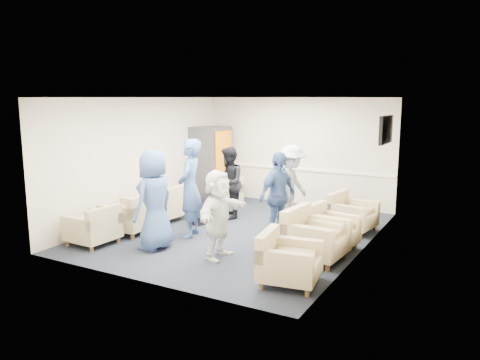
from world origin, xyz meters
The scene contains 25 objects.
floor centered at (0.00, 0.00, 0.00)m, with size 6.00×6.00×0.00m, color black.
ceiling centered at (0.00, 0.00, 2.70)m, with size 6.00×6.00×0.00m, color silver.
back_wall centered at (0.00, 3.00, 1.35)m, with size 5.00×0.02×2.70m, color beige.
front_wall centered at (0.00, -3.00, 1.35)m, with size 5.00×0.02×2.70m, color beige.
left_wall centered at (-2.50, 0.00, 1.35)m, with size 0.02×6.00×2.70m, color beige.
right_wall centered at (2.50, 0.00, 1.35)m, with size 0.02×6.00×2.70m, color beige.
chair_rail centered at (0.00, 2.98, 0.90)m, with size 4.98×0.04×0.06m, color white.
tv centered at (2.44, 1.80, 2.05)m, with size 0.10×1.00×0.58m.
armchair_left_near centered at (-1.92, -2.06, 0.32)m, with size 0.82×0.82×0.63m.
armchair_left_mid centered at (-1.87, -1.15, 0.34)m, with size 0.94×0.94×0.68m.
armchair_left_far centered at (-1.88, -0.05, 0.33)m, with size 0.91×0.91×0.67m.
armchair_right_near centered at (1.92, -2.04, 0.33)m, with size 0.94×0.94×0.66m.
armchair_right_midnear centered at (1.88, -0.85, 0.37)m, with size 0.98×0.98×0.73m.
armchair_right_midfar centered at (1.91, -0.22, 0.34)m, with size 0.97×0.97×0.67m.
armchair_right_far centered at (1.94, 1.13, 0.33)m, with size 0.95×0.95×0.67m.
armchair_corner centered at (-1.50, 2.08, 0.31)m, with size 1.07×1.07×0.62m.
vending_machine centered at (-2.09, 2.23, 0.98)m, with size 0.79×0.93×1.95m.
backpack centered at (-1.05, 0.03, 0.25)m, with size 0.34×0.29×0.49m.
pillow centered at (-1.93, -2.06, 0.48)m, with size 0.46×0.34×0.13m, color beige.
person_front_left centered at (-0.80, -1.68, 0.90)m, with size 0.88×0.57×1.80m, color #39538A.
person_mid_left centered at (-0.68, -0.74, 0.96)m, with size 0.70×0.46×1.92m, color #39538A.
person_back_left centered at (-0.74, 0.83, 0.81)m, with size 0.79×0.61×1.62m, color black.
person_back_right centered at (0.73, 0.92, 0.86)m, with size 1.11×0.64×1.72m, color silver.
person_mid_right centered at (0.87, -0.06, 0.85)m, with size 0.99×0.41×1.70m, color #39538A.
person_front_right centered at (0.45, -1.55, 0.76)m, with size 1.41×0.45×1.52m, color white.
Camera 1 is at (4.48, -8.06, 2.70)m, focal length 35.00 mm.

